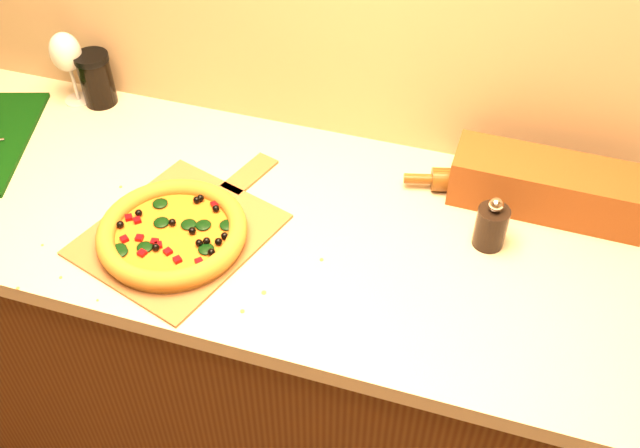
{
  "coord_description": "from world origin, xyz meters",
  "views": [
    {
      "loc": [
        0.36,
        0.41,
        1.95
      ],
      "look_at": [
        0.06,
        1.38,
        0.96
      ],
      "focal_mm": 40.0,
      "sensor_mm": 36.0,
      "label": 1
    }
  ],
  "objects": [
    {
      "name": "dark_jar",
      "position": [
        -0.63,
        1.69,
        0.97
      ],
      "size": [
        0.09,
        0.09,
        0.14
      ],
      "color": "black",
      "rests_on": "countertop"
    },
    {
      "name": "bottle_cap",
      "position": [
        -0.34,
        1.37,
        0.9
      ],
      "size": [
        0.03,
        0.03,
        0.01
      ],
      "primitive_type": "cylinder",
      "rotation": [
        0.0,
        0.0,
        0.27
      ],
      "color": "black",
      "rests_on": "countertop"
    },
    {
      "name": "rolling_pin",
      "position": [
        0.37,
        1.65,
        0.93
      ],
      "size": [
        0.38,
        0.12,
        0.05
      ],
      "rotation": [
        0.0,
        0.0,
        0.25
      ],
      "color": "#552E0E",
      "rests_on": "countertop"
    },
    {
      "name": "pizza_peel",
      "position": [
        -0.23,
        1.33,
        0.9
      ],
      "size": [
        0.42,
        0.52,
        0.01
      ],
      "rotation": [
        0.0,
        0.0,
        -0.31
      ],
      "color": "brown",
      "rests_on": "countertop"
    },
    {
      "name": "bread_bag",
      "position": [
        0.48,
        1.63,
        0.96
      ],
      "size": [
        0.41,
        0.14,
        0.11
      ],
      "primitive_type": "cube",
      "rotation": [
        0.0,
        0.0,
        -0.02
      ],
      "color": "#612C12",
      "rests_on": "countertop"
    },
    {
      "name": "pizza",
      "position": [
        -0.23,
        1.29,
        0.93
      ],
      "size": [
        0.31,
        0.31,
        0.04
      ],
      "color": "#B1792C",
      "rests_on": "pizza_peel"
    },
    {
      "name": "pepper_grinder",
      "position": [
        0.38,
        1.48,
        0.95
      ],
      "size": [
        0.06,
        0.06,
        0.12
      ],
      "color": "black",
      "rests_on": "countertop"
    },
    {
      "name": "cabinet",
      "position": [
        0.0,
        1.43,
        0.43
      ],
      "size": [
        2.8,
        0.65,
        0.86
      ],
      "primitive_type": "cube",
      "color": "#49250F",
      "rests_on": "ground"
    },
    {
      "name": "wine_glass",
      "position": [
        -0.69,
        1.68,
        1.04
      ],
      "size": [
        0.08,
        0.08,
        0.19
      ],
      "color": "silver",
      "rests_on": "countertop"
    },
    {
      "name": "countertop",
      "position": [
        0.0,
        1.43,
        0.88
      ],
      "size": [
        2.84,
        0.68,
        0.04
      ],
      "primitive_type": "cube",
      "color": "#BEB594",
      "rests_on": "cabinet"
    }
  ]
}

